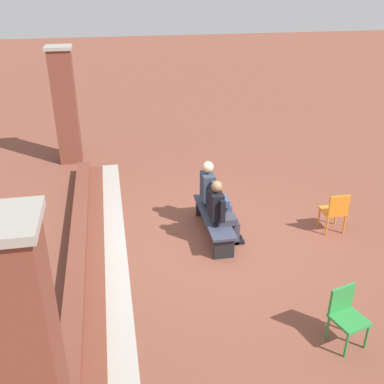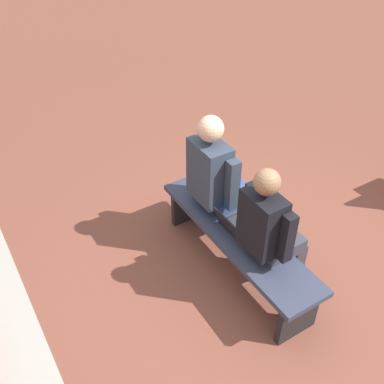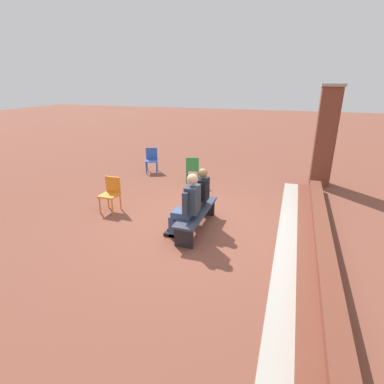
{
  "view_description": "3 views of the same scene",
  "coord_description": "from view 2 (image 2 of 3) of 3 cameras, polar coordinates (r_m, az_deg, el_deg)",
  "views": [
    {
      "loc": [
        -7.09,
        1.79,
        4.63
      ],
      "look_at": [
        0.26,
        0.4,
        0.92
      ],
      "focal_mm": 42.0,
      "sensor_mm": 36.0,
      "label": 1
    },
    {
      "loc": [
        -2.0,
        1.79,
        3.07
      ],
      "look_at": [
        0.19,
        0.44,
        1.05
      ],
      "focal_mm": 42.0,
      "sensor_mm": 36.0,
      "label": 2
    },
    {
      "loc": [
        5.76,
        1.79,
        3.04
      ],
      "look_at": [
        0.23,
        -0.09,
        0.88
      ],
      "focal_mm": 28.0,
      "sensor_mm": 36.0,
      "label": 3
    }
  ],
  "objects": [
    {
      "name": "person_adult",
      "position": [
        3.94,
        3.51,
        1.66
      ],
      "size": [
        0.56,
        0.71,
        1.38
      ],
      "color": "#384C75",
      "rests_on": "ground"
    },
    {
      "name": "person_student",
      "position": [
        3.54,
        9.98,
        -4.7
      ],
      "size": [
        0.51,
        0.65,
        1.29
      ],
      "color": "#383842",
      "rests_on": "ground"
    },
    {
      "name": "laptop",
      "position": [
        3.82,
        5.52,
        -4.35
      ],
      "size": [
        0.32,
        0.29,
        0.21
      ],
      "color": "black",
      "rests_on": "bench"
    },
    {
      "name": "ground_plane",
      "position": [
        4.08,
        6.79,
        -11.06
      ],
      "size": [
        60.0,
        60.0,
        0.0
      ],
      "primitive_type": "plane",
      "color": "brown"
    },
    {
      "name": "concrete_strip",
      "position": [
        3.76,
        -20.34,
        -20.27
      ],
      "size": [
        7.79,
        0.4,
        0.01
      ],
      "primitive_type": "cube",
      "color": "#A8A399",
      "rests_on": "ground"
    },
    {
      "name": "bench",
      "position": [
        3.91,
        5.73,
        -6.05
      ],
      "size": [
        1.8,
        0.44,
        0.45
      ],
      "color": "#33384C",
      "rests_on": "ground"
    }
  ]
}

